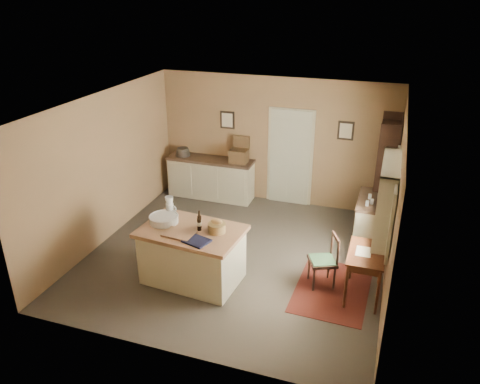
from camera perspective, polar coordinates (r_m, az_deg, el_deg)
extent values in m
plane|color=brown|center=(8.31, -0.45, -7.77)|extent=(5.00, 5.00, 0.00)
cube|color=#926E49|center=(9.93, 4.24, 6.21)|extent=(5.00, 0.10, 2.70)
cube|color=#926E49|center=(5.65, -8.87, -8.70)|extent=(5.00, 0.10, 2.70)
cube|color=#926E49|center=(8.77, -16.14, 2.83)|extent=(0.10, 5.00, 2.70)
cube|color=#926E49|center=(7.33, 18.33, -1.68)|extent=(0.10, 5.00, 2.70)
plane|color=silver|center=(7.26, -0.52, 10.66)|extent=(5.00, 5.00, 0.00)
cube|color=#BABCA1|center=(9.93, 6.11, 4.32)|extent=(0.97, 0.06, 2.11)
cube|color=black|center=(10.11, -1.55, 8.76)|extent=(0.32, 0.02, 0.38)
cube|color=beige|center=(10.10, -1.58, 8.75)|extent=(0.24, 0.01, 0.30)
cube|color=black|center=(9.57, 12.77, 7.30)|extent=(0.32, 0.02, 0.38)
cube|color=beige|center=(9.56, 12.76, 7.28)|extent=(0.24, 0.01, 0.30)
cube|color=#BFBB95|center=(7.29, 16.97, -4.53)|extent=(0.25, 1.32, 0.06)
cube|color=#BFBB95|center=(6.87, 18.02, 3.27)|extent=(0.25, 1.32, 0.06)
cube|color=white|center=(7.07, 18.45, -0.88)|extent=(0.01, 1.20, 1.00)
cube|color=#BFBB95|center=(6.33, 17.92, -3.81)|extent=(0.04, 0.35, 1.00)
cube|color=#BFBB95|center=(7.83, 18.36, 1.56)|extent=(0.04, 0.35, 1.00)
cube|color=#BFBB95|center=(7.52, -5.81, -7.83)|extent=(1.54, 1.04, 0.85)
cube|color=#8E6543|center=(7.29, -5.95, -4.79)|extent=(1.66, 1.16, 0.06)
cylinder|color=white|center=(7.52, -9.26, -3.30)|extent=(0.46, 0.46, 0.11)
cube|color=#8E6543|center=(7.15, -7.44, -5.10)|extent=(0.48, 0.36, 0.03)
cube|color=black|center=(6.94, -5.31, -5.96)|extent=(0.44, 0.39, 0.02)
cylinder|color=olive|center=(7.15, -2.85, -4.37)|extent=(0.27, 0.27, 0.14)
cylinder|color=black|center=(7.26, -4.98, -3.34)|extent=(0.06, 0.06, 0.29)
cylinder|color=black|center=(7.18, -5.00, -3.64)|extent=(0.06, 0.06, 0.29)
cube|color=#BFBB95|center=(10.38, -3.56, 1.59)|extent=(1.87, 0.51, 0.85)
cube|color=#332319|center=(10.22, -3.62, 3.92)|extent=(1.91, 0.54, 0.05)
cube|color=#4F371F|center=(9.95, -0.15, 4.41)|extent=(0.37, 0.28, 0.28)
cylinder|color=#59544F|center=(10.43, -6.98, 4.89)|extent=(0.32, 0.32, 0.18)
cube|color=#571713|center=(7.62, 11.17, -11.55)|extent=(1.15, 1.64, 0.01)
cube|color=#381B0E|center=(7.19, 15.21, -7.21)|extent=(0.53, 0.87, 0.03)
cube|color=#381B0E|center=(7.23, 15.15, -7.68)|extent=(0.47, 0.81, 0.10)
cube|color=silver|center=(7.19, 14.83, -7.03)|extent=(0.22, 0.30, 0.01)
cylinder|color=black|center=(7.38, 16.17, -6.11)|extent=(0.05, 0.05, 0.05)
cylinder|color=#381B0E|center=(7.08, 12.77, -11.25)|extent=(0.04, 0.04, 0.72)
cylinder|color=#381B0E|center=(7.07, 16.45, -11.75)|extent=(0.04, 0.04, 0.72)
cylinder|color=#381B0E|center=(7.74, 13.47, -8.01)|extent=(0.04, 0.04, 0.72)
cylinder|color=#381B0E|center=(7.73, 16.81, -8.45)|extent=(0.04, 0.04, 0.72)
cube|color=#BFBB95|center=(8.79, 15.84, -3.69)|extent=(0.57, 1.03, 0.85)
cube|color=#332319|center=(8.60, 16.18, -1.03)|extent=(0.60, 1.07, 0.05)
cylinder|color=silver|center=(8.43, 15.96, -1.00)|extent=(0.25, 0.25, 0.09)
cube|color=black|center=(8.84, 17.19, 1.05)|extent=(0.37, 0.04, 2.18)
cube|color=black|center=(9.72, 17.45, 3.09)|extent=(0.37, 0.04, 2.18)
cube|color=black|center=(9.28, 18.40, 1.97)|extent=(0.02, 0.98, 2.18)
cube|color=black|center=(9.69, 16.58, -3.56)|extent=(0.37, 0.94, 0.03)
cube|color=black|center=(9.46, 16.97, -0.63)|extent=(0.37, 0.94, 0.03)
cube|color=black|center=(9.26, 17.37, 2.43)|extent=(0.37, 0.94, 0.03)
cube|color=black|center=(9.12, 17.70, 4.97)|extent=(0.37, 0.94, 0.03)
cube|color=black|center=(8.99, 18.05, 7.59)|extent=(0.37, 0.94, 0.03)
cylinder|color=white|center=(9.24, 17.41, 2.77)|extent=(0.12, 0.12, 0.11)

